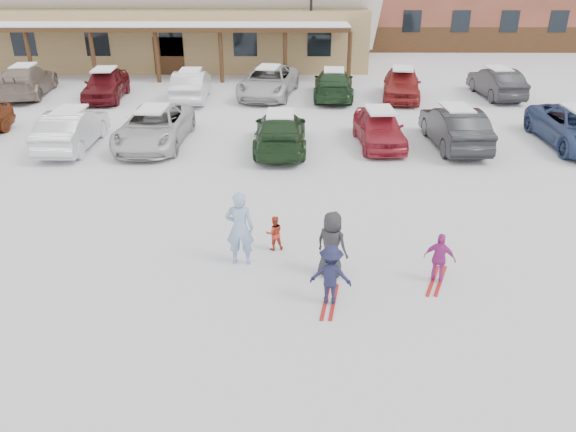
{
  "coord_description": "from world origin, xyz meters",
  "views": [
    {
      "loc": [
        0.39,
        -11.42,
        6.94
      ],
      "look_at": [
        0.3,
        1.0,
        1.0
      ],
      "focal_mm": 35.0,
      "sensor_mm": 36.0,
      "label": 1
    }
  ],
  "objects_px": {
    "toddler_red": "(274,233)",
    "parked_car_3": "(280,132)",
    "parked_car_8": "(106,84)",
    "parked_car_7": "(26,81)",
    "parked_car_9": "(191,85)",
    "bystander_dark": "(332,244)",
    "parked_car_10": "(268,82)",
    "parked_car_11": "(334,84)",
    "adult_skier": "(240,228)",
    "parked_car_4": "(379,128)",
    "child_magenta": "(440,258)",
    "lamp_post": "(311,15)",
    "parked_car_2": "(154,127)",
    "parked_car_1": "(72,129)",
    "parked_car_5": "(454,127)",
    "parked_car_12": "(402,84)",
    "child_navy": "(331,275)",
    "parked_car_13": "(496,83)"
  },
  "relations": [
    {
      "from": "child_navy",
      "to": "parked_car_1",
      "type": "bearing_deg",
      "value": -38.46
    },
    {
      "from": "bystander_dark",
      "to": "parked_car_7",
      "type": "relative_size",
      "value": 0.3
    },
    {
      "from": "parked_car_3",
      "to": "parked_car_4",
      "type": "xyz_separation_m",
      "value": [
        3.8,
        0.53,
        0.01
      ]
    },
    {
      "from": "child_magenta",
      "to": "parked_car_7",
      "type": "height_order",
      "value": "parked_car_7"
    },
    {
      "from": "bystander_dark",
      "to": "parked_car_7",
      "type": "height_order",
      "value": "bystander_dark"
    },
    {
      "from": "parked_car_3",
      "to": "parked_car_9",
      "type": "height_order",
      "value": "parked_car_9"
    },
    {
      "from": "child_navy",
      "to": "parked_car_2",
      "type": "distance_m",
      "value": 12.45
    },
    {
      "from": "child_magenta",
      "to": "parked_car_8",
      "type": "relative_size",
      "value": 0.28
    },
    {
      "from": "bystander_dark",
      "to": "parked_car_5",
      "type": "height_order",
      "value": "bystander_dark"
    },
    {
      "from": "parked_car_4",
      "to": "parked_car_8",
      "type": "xyz_separation_m",
      "value": [
        -12.76,
        7.3,
        0.05
      ]
    },
    {
      "from": "toddler_red",
      "to": "parked_car_3",
      "type": "distance_m",
      "value": 7.91
    },
    {
      "from": "toddler_red",
      "to": "child_navy",
      "type": "height_order",
      "value": "child_navy"
    },
    {
      "from": "adult_skier",
      "to": "parked_car_9",
      "type": "bearing_deg",
      "value": -74.83
    },
    {
      "from": "parked_car_3",
      "to": "parked_car_8",
      "type": "bearing_deg",
      "value": -41.02
    },
    {
      "from": "child_navy",
      "to": "lamp_post",
      "type": "bearing_deg",
      "value": -80.56
    },
    {
      "from": "bystander_dark",
      "to": "parked_car_10",
      "type": "xyz_separation_m",
      "value": [
        -2.13,
        17.67,
        -0.06
      ]
    },
    {
      "from": "parked_car_11",
      "to": "parked_car_3",
      "type": "bearing_deg",
      "value": 76.32
    },
    {
      "from": "parked_car_1",
      "to": "parked_car_5",
      "type": "distance_m",
      "value": 14.6
    },
    {
      "from": "adult_skier",
      "to": "parked_car_11",
      "type": "bearing_deg",
      "value": -99.39
    },
    {
      "from": "toddler_red",
      "to": "parked_car_5",
      "type": "distance_m",
      "value": 10.66
    },
    {
      "from": "bystander_dark",
      "to": "parked_car_10",
      "type": "bearing_deg",
      "value": -47.81
    },
    {
      "from": "child_magenta",
      "to": "parked_car_5",
      "type": "distance_m",
      "value": 10.24
    },
    {
      "from": "adult_skier",
      "to": "parked_car_13",
      "type": "relative_size",
      "value": 0.42
    },
    {
      "from": "adult_skier",
      "to": "parked_car_7",
      "type": "distance_m",
      "value": 21.23
    },
    {
      "from": "toddler_red",
      "to": "parked_car_11",
      "type": "distance_m",
      "value": 16.26
    },
    {
      "from": "child_navy",
      "to": "parked_car_9",
      "type": "relative_size",
      "value": 0.31
    },
    {
      "from": "parked_car_10",
      "to": "lamp_post",
      "type": "bearing_deg",
      "value": 78.95
    },
    {
      "from": "lamp_post",
      "to": "parked_car_10",
      "type": "xyz_separation_m",
      "value": [
        -2.32,
        -6.14,
        -2.62
      ]
    },
    {
      "from": "parked_car_2",
      "to": "parked_car_1",
      "type": "bearing_deg",
      "value": -170.72
    },
    {
      "from": "parked_car_3",
      "to": "parked_car_8",
      "type": "distance_m",
      "value": 11.9
    },
    {
      "from": "parked_car_8",
      "to": "parked_car_7",
      "type": "bearing_deg",
      "value": 166.75
    },
    {
      "from": "parked_car_8",
      "to": "parked_car_10",
      "type": "relative_size",
      "value": 0.82
    },
    {
      "from": "toddler_red",
      "to": "bystander_dark",
      "type": "distance_m",
      "value": 1.86
    },
    {
      "from": "parked_car_1",
      "to": "parked_car_9",
      "type": "xyz_separation_m",
      "value": [
        3.32,
        7.5,
        0.0
      ]
    },
    {
      "from": "adult_skier",
      "to": "parked_car_4",
      "type": "distance_m",
      "value": 10.21
    },
    {
      "from": "parked_car_8",
      "to": "parked_car_11",
      "type": "xyz_separation_m",
      "value": [
        11.51,
        0.32,
        -0.04
      ]
    },
    {
      "from": "adult_skier",
      "to": "parked_car_3",
      "type": "distance_m",
      "value": 8.63
    },
    {
      "from": "bystander_dark",
      "to": "parked_car_9",
      "type": "height_order",
      "value": "bystander_dark"
    },
    {
      "from": "parked_car_3",
      "to": "parked_car_5",
      "type": "bearing_deg",
      "value": -176.32
    },
    {
      "from": "parked_car_8",
      "to": "parked_car_9",
      "type": "relative_size",
      "value": 0.98
    },
    {
      "from": "bystander_dark",
      "to": "parked_car_7",
      "type": "xyz_separation_m",
      "value": [
        -14.67,
        17.69,
        -0.03
      ]
    },
    {
      "from": "lamp_post",
      "to": "adult_skier",
      "type": "height_order",
      "value": "lamp_post"
    },
    {
      "from": "adult_skier",
      "to": "parked_car_7",
      "type": "height_order",
      "value": "adult_skier"
    },
    {
      "from": "parked_car_2",
      "to": "parked_car_9",
      "type": "height_order",
      "value": "parked_car_9"
    },
    {
      "from": "parked_car_9",
      "to": "parked_car_10",
      "type": "distance_m",
      "value": 3.95
    },
    {
      "from": "parked_car_7",
      "to": "parked_car_9",
      "type": "height_order",
      "value": "parked_car_7"
    },
    {
      "from": "parked_car_12",
      "to": "parked_car_10",
      "type": "bearing_deg",
      "value": -175.53
    },
    {
      "from": "parked_car_12",
      "to": "parked_car_7",
      "type": "bearing_deg",
      "value": -172.39
    },
    {
      "from": "parked_car_4",
      "to": "parked_car_2",
      "type": "bearing_deg",
      "value": 177.11
    },
    {
      "from": "parked_car_9",
      "to": "parked_car_5",
      "type": "bearing_deg",
      "value": 145.41
    }
  ]
}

